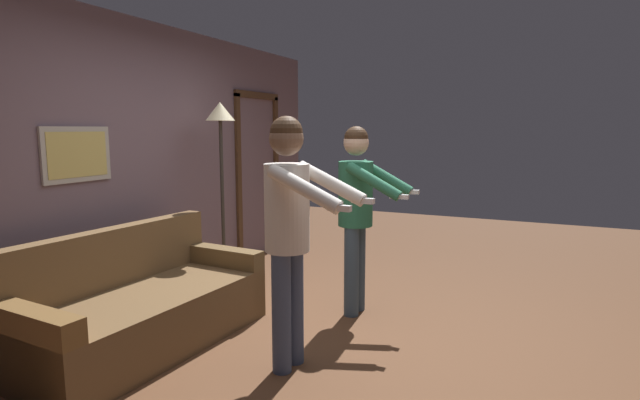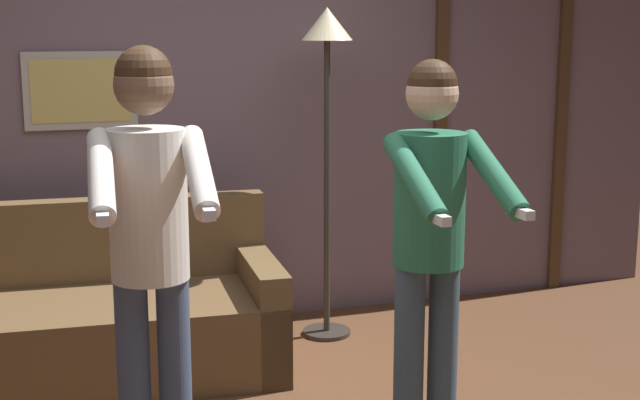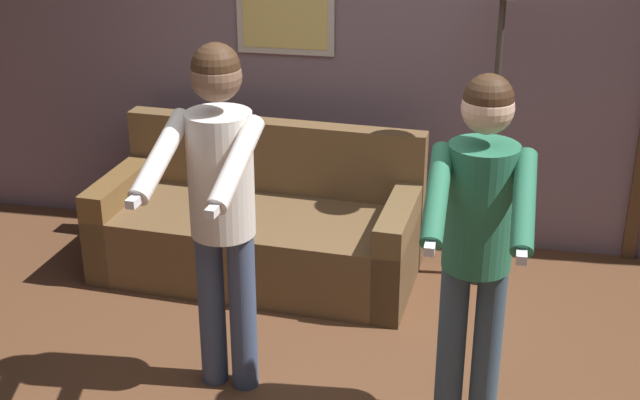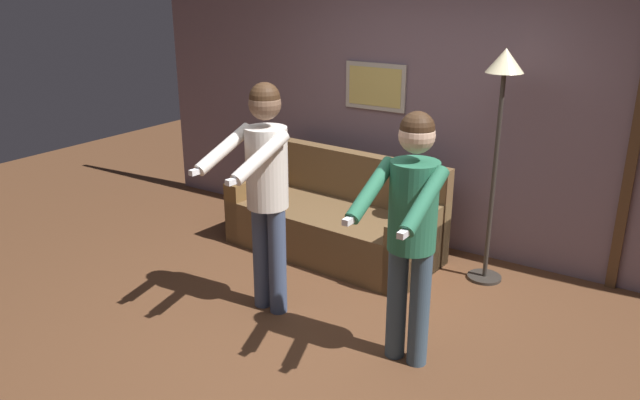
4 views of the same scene
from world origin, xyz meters
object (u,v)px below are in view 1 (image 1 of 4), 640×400
at_px(person_standing_left, 290,219).
at_px(person_standing_right, 358,203).
at_px(couch, 141,310).
at_px(torchiere_lamp, 221,141).

xyz_separation_m(person_standing_left, person_standing_right, (1.16, -0.05, -0.05)).
relative_size(couch, torchiere_lamp, 1.04).
height_order(couch, person_standing_right, person_standing_right).
distance_m(couch, person_standing_right, 1.94).
height_order(couch, person_standing_left, person_standing_left).
bearing_deg(person_standing_right, couch, 136.41).
bearing_deg(couch, torchiere_lamp, 8.47).
xyz_separation_m(couch, person_standing_right, (1.31, -1.24, 0.71)).
bearing_deg(torchiere_lamp, couch, -171.53).
bearing_deg(couch, person_standing_right, -43.59).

